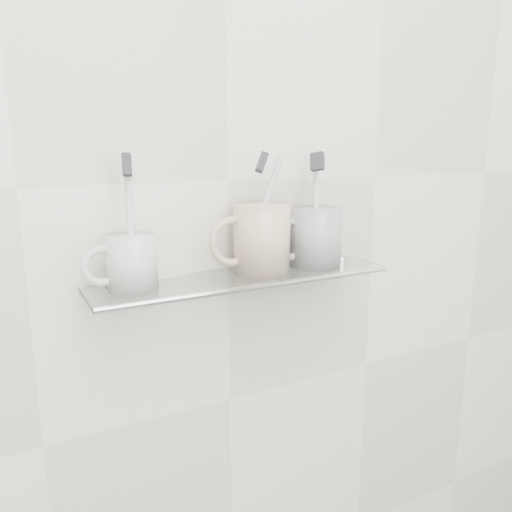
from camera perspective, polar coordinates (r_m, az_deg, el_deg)
wall_back at (r=0.84m, az=-3.29°, el=8.59°), size 2.50×0.00×2.50m
shelf_glass at (r=0.81m, az=-1.32°, el=-2.54°), size 0.50×0.12×0.01m
shelf_rail at (r=0.77m, az=0.56°, el=-3.49°), size 0.50×0.01×0.01m
bracket_left at (r=0.80m, az=-16.59°, el=-4.26°), size 0.02×0.03×0.02m
bracket_right at (r=0.96m, az=8.64°, el=-0.99°), size 0.02×0.03×0.02m
mug_left at (r=0.75m, az=-13.96°, el=-0.73°), size 0.10×0.10×0.08m
mug_left_handle at (r=0.74m, az=-17.16°, el=-1.07°), size 0.06×0.01×0.06m
toothbrush_left at (r=0.74m, az=-14.21°, el=3.83°), size 0.02×0.05×0.19m
bristles_left at (r=0.73m, az=-14.54°, el=10.06°), size 0.02×0.03×0.03m
mug_center at (r=0.82m, az=0.66°, el=2.02°), size 0.10×0.10×0.12m
mug_center_handle at (r=0.80m, az=-2.69°, el=1.69°), size 0.08×0.01×0.08m
toothbrush_center at (r=0.81m, az=0.66°, el=5.00°), size 0.09×0.03×0.18m
bristles_center at (r=0.81m, az=0.68°, el=10.64°), size 0.03×0.03×0.04m
mug_right at (r=0.88m, az=6.79°, el=2.16°), size 0.10×0.10×0.10m
mug_right_handle at (r=0.85m, az=3.93°, el=1.88°), size 0.07×0.01×0.07m
toothbrush_right at (r=0.87m, az=6.87°, el=5.39°), size 0.05×0.07×0.18m
bristles_right at (r=0.86m, az=7.01°, el=10.66°), size 0.03×0.03×0.04m
chrome_cap at (r=0.92m, az=9.53°, el=-0.30°), size 0.03×0.03×0.01m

